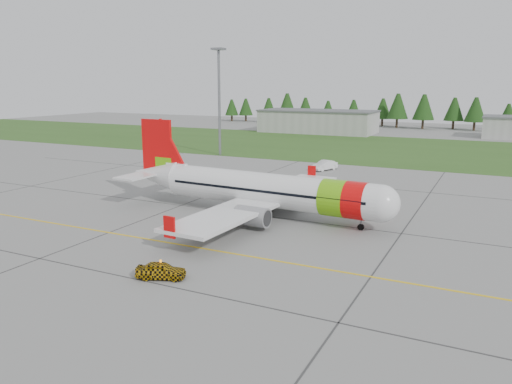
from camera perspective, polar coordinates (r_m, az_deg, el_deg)
The scene contains 9 objects.
ground at distance 34.76m, azimuth -6.87°, elevation -11.31°, with size 320.00×320.00×0.00m, color gray.
aircraft at distance 52.88m, azimuth 0.70°, elevation 0.25°, with size 32.23×29.71×9.76m.
follow_me_car at distance 36.80m, azimuth -10.88°, elevation -7.05°, with size 1.46×1.24×3.63m, color #D3A00B.
service_van at distance 81.78m, azimuth 7.87°, elevation 4.16°, with size 1.68×1.59×4.82m, color silver.
grass_strip at distance 110.83m, azimuth 16.95°, elevation 4.62°, with size 320.00×50.00×0.03m, color #30561E.
taxi_guideline at distance 41.19m, azimuth -0.75°, elevation -7.36°, with size 120.00×0.25×0.02m, color gold.
hangar_west at distance 145.02m, azimuth 7.08°, elevation 7.95°, with size 32.00×14.00×6.00m, color #A8A8A3.
floodlight_mast at distance 98.11m, azimuth -4.22°, elevation 10.04°, with size 0.50×0.50×20.00m, color slate.
treeline at distance 165.72m, azimuth 20.35°, elevation 8.52°, with size 160.00×8.00×10.00m, color #1C3F14, non-canonical shape.
Camera 1 is at (17.64, -26.53, 13.90)m, focal length 35.00 mm.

